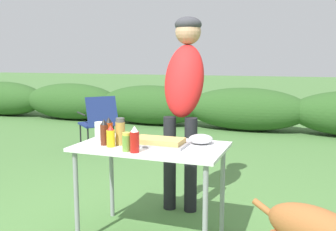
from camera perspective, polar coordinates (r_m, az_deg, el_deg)
The scene contains 14 objects.
shrub_hedge at distance 7.45m, azimuth 11.77°, elevation 0.96°, with size 14.40×0.90×0.84m.
folding_table at distance 2.82m, azimuth -2.56°, elevation -6.03°, with size 1.10×0.64×0.74m.
food_tray at distance 2.78m, azimuth -1.41°, elevation -4.07°, with size 0.42×0.22×0.06m.
plate_stack at distance 3.04m, azimuth -6.47°, elevation -3.34°, with size 0.23×0.23×0.02m, color white.
mixing_bowl at distance 2.85m, azimuth 5.02°, elevation -3.59°, with size 0.19×0.19×0.07m, color silver.
paper_cup_stack at distance 2.97m, azimuth -10.33°, elevation -2.42°, with size 0.08×0.08×0.15m, color white.
spice_jar at distance 2.81m, azimuth -7.28°, elevation -2.48°, with size 0.07×0.07×0.20m.
hot_sauce_bottle at distance 2.91m, azimuth -8.99°, elevation -2.26°, with size 0.06×0.06×0.20m.
relish_jar at distance 2.62m, azimuth -6.31°, elevation -4.04°, with size 0.06×0.06×0.13m.
bbq_sauce_bottle at distance 2.83m, azimuth -9.70°, elevation -2.59°, with size 0.06×0.06×0.20m.
ketchup_bottle at distance 2.57m, azimuth -5.11°, elevation -3.72°, with size 0.06×0.06×0.19m.
mustard_bottle at distance 2.76m, azimuth -8.71°, elevation -3.21°, with size 0.06×0.06×0.16m.
standing_person_in_olive_jacket at distance 3.43m, azimuth 2.48°, elevation 4.38°, with size 0.38×0.52×1.77m.
camp_chair_green_behind_table at distance 5.78m, azimuth -10.53°, elevation -0.63°, with size 0.75×0.73×0.83m.
Camera 1 is at (1.05, -2.52, 1.37)m, focal length 40.00 mm.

